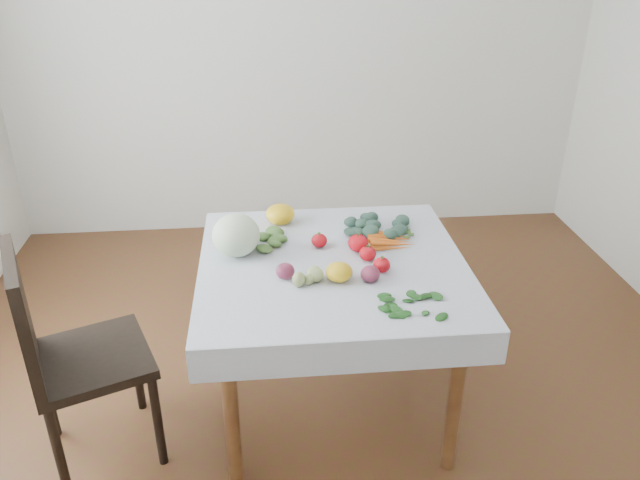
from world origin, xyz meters
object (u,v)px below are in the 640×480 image
object	(u,v)px
cabbage	(236,235)
heirloom_back	(280,214)
table	(333,283)
chair	(63,348)
carrot_bunch	(389,241)

from	to	relation	value
cabbage	heirloom_back	world-z (taller)	cabbage
table	chair	world-z (taller)	chair
chair	cabbage	size ratio (longest dim) A/B	4.78
table	carrot_bunch	bearing A→B (deg)	28.19
cabbage	carrot_bunch	distance (m)	0.68
chair	heirloom_back	size ratio (longest dim) A/B	7.17
heirloom_back	cabbage	bearing A→B (deg)	-123.95
table	heirloom_back	distance (m)	0.48
heirloom_back	chair	bearing A→B (deg)	-143.60
carrot_bunch	heirloom_back	bearing A→B (deg)	150.72
carrot_bunch	table	bearing A→B (deg)	-151.81
chair	carrot_bunch	size ratio (longest dim) A/B	4.80
carrot_bunch	cabbage	bearing A→B (deg)	-177.31
table	cabbage	bearing A→B (deg)	164.51
cabbage	carrot_bunch	world-z (taller)	cabbage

